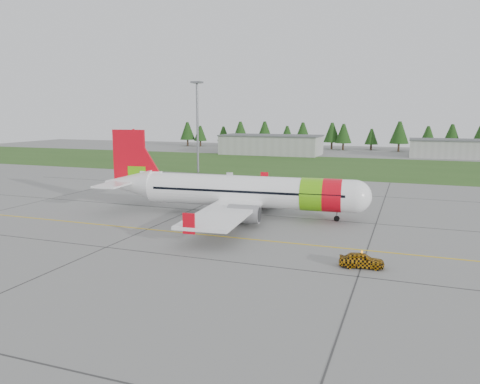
% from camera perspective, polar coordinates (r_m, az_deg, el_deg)
% --- Properties ---
extents(ground, '(320.00, 320.00, 0.00)m').
position_cam_1_polar(ground, '(42.84, 0.62, -8.72)').
color(ground, gray).
rests_on(ground, ground).
extents(aircraft, '(36.96, 34.14, 11.19)m').
position_cam_1_polar(aircraft, '(61.78, 0.16, 0.07)').
color(aircraft, white).
rests_on(aircraft, ground).
extents(follow_me_car, '(1.55, 1.75, 3.91)m').
position_cam_1_polar(follow_me_car, '(42.61, 14.67, -6.39)').
color(follow_me_car, orange).
rests_on(follow_me_car, ground).
extents(service_van, '(1.72, 1.68, 3.88)m').
position_cam_1_polar(service_van, '(96.64, -1.27, 2.75)').
color(service_van, silver).
rests_on(service_van, ground).
extents(grass_strip, '(320.00, 50.00, 0.03)m').
position_cam_1_polar(grass_strip, '(121.84, 13.66, 2.99)').
color(grass_strip, '#30561E').
rests_on(grass_strip, ground).
extents(taxi_guideline, '(120.00, 0.25, 0.02)m').
position_cam_1_polar(taxi_guideline, '(50.12, 3.70, -5.99)').
color(taxi_guideline, gold).
rests_on(taxi_guideline, ground).
extents(hangar_west, '(32.00, 14.00, 6.00)m').
position_cam_1_polar(hangar_west, '(154.95, 3.81, 5.71)').
color(hangar_west, '#A8A8A3').
rests_on(hangar_west, ground).
extents(hangar_east, '(24.00, 12.00, 5.20)m').
position_cam_1_polar(hangar_east, '(157.12, 24.38, 4.79)').
color(hangar_east, '#A8A8A3').
rests_on(hangar_east, ground).
extents(floodlight_mast, '(0.50, 0.50, 20.00)m').
position_cam_1_polar(floodlight_mast, '(106.63, -5.20, 7.70)').
color(floodlight_mast, slate).
rests_on(floodlight_mast, ground).
extents(treeline, '(160.00, 8.00, 10.00)m').
position_cam_1_polar(treeline, '(177.05, 15.85, 6.50)').
color(treeline, '#1C3F14').
rests_on(treeline, ground).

